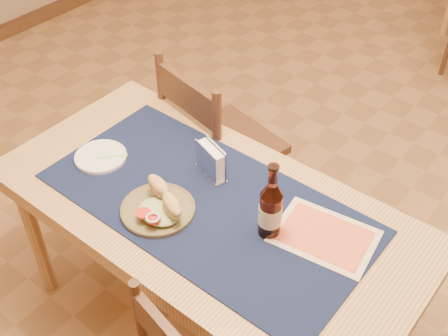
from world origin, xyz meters
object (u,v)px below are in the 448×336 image
Objects in this scene: napkin_holder at (211,161)px; beer_bottle at (270,209)px; chair_main_far at (217,145)px; sandwich_plate at (160,207)px; main_table at (207,219)px.

beer_bottle is at bearing -17.09° from napkin_holder.
napkin_holder is at bearing -53.23° from chair_main_far.
chair_main_far is at bearing 142.29° from beer_bottle.
beer_bottle reaches higher than chair_main_far.
sandwich_plate is 0.40m from beer_bottle.
chair_main_far reaches higher than main_table.
beer_bottle reaches higher than napkin_holder.
main_table is 5.39× the size of beer_bottle.
chair_main_far is 0.76m from sandwich_plate.
main_table is at bearing -174.95° from beer_bottle.
chair_main_far reaches higher than napkin_holder.
napkin_holder is (0.28, -0.38, 0.31)m from chair_main_far.
main_table is 10.09× the size of napkin_holder.
napkin_holder is (-0.09, 0.13, 0.15)m from main_table.
beer_bottle is at bearing -37.71° from chair_main_far.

